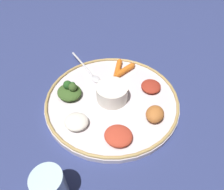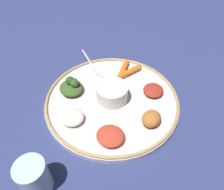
{
  "view_description": "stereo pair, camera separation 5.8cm",
  "coord_description": "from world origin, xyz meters",
  "px_view_note": "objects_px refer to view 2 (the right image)",
  "views": [
    {
      "loc": [
        -0.35,
        -0.19,
        0.44
      ],
      "look_at": [
        0.0,
        0.0,
        0.03
      ],
      "focal_mm": 33.43,
      "sensor_mm": 36.0,
      "label": 1
    },
    {
      "loc": [
        -0.32,
        -0.24,
        0.44
      ],
      "look_at": [
        0.0,
        0.0,
        0.03
      ],
      "focal_mm": 33.43,
      "sensor_mm": 36.0,
      "label": 2
    }
  ],
  "objects_px": {
    "spoon": "(95,69)",
    "drinking_glass": "(35,179)",
    "carrot_outer": "(124,69)",
    "center_bowl": "(112,93)",
    "carrot_near_spoon": "(131,71)",
    "greens_pile": "(72,87)"
  },
  "relations": [
    {
      "from": "spoon",
      "to": "drinking_glass",
      "type": "height_order",
      "value": "drinking_glass"
    },
    {
      "from": "carrot_near_spoon",
      "to": "carrot_outer",
      "type": "height_order",
      "value": "carrot_near_spoon"
    },
    {
      "from": "carrot_near_spoon",
      "to": "drinking_glass",
      "type": "bearing_deg",
      "value": -174.89
    },
    {
      "from": "spoon",
      "to": "greens_pile",
      "type": "relative_size",
      "value": 1.92
    },
    {
      "from": "center_bowl",
      "to": "carrot_outer",
      "type": "height_order",
      "value": "center_bowl"
    },
    {
      "from": "greens_pile",
      "to": "carrot_outer",
      "type": "bearing_deg",
      "value": -22.61
    },
    {
      "from": "center_bowl",
      "to": "carrot_outer",
      "type": "distance_m",
      "value": 0.13
    },
    {
      "from": "center_bowl",
      "to": "greens_pile",
      "type": "distance_m",
      "value": 0.12
    },
    {
      "from": "spoon",
      "to": "carrot_outer",
      "type": "bearing_deg",
      "value": -54.95
    },
    {
      "from": "spoon",
      "to": "carrot_outer",
      "type": "distance_m",
      "value": 0.09
    },
    {
      "from": "carrot_outer",
      "to": "drinking_glass",
      "type": "distance_m",
      "value": 0.41
    },
    {
      "from": "center_bowl",
      "to": "spoon",
      "type": "bearing_deg",
      "value": 60.55
    },
    {
      "from": "carrot_near_spoon",
      "to": "greens_pile",
      "type": "bearing_deg",
      "value": 150.76
    },
    {
      "from": "center_bowl",
      "to": "spoon",
      "type": "height_order",
      "value": "center_bowl"
    },
    {
      "from": "drinking_glass",
      "to": "carrot_outer",
      "type": "bearing_deg",
      "value": 8.78
    },
    {
      "from": "greens_pile",
      "to": "carrot_outer",
      "type": "relative_size",
      "value": 0.88
    },
    {
      "from": "spoon",
      "to": "drinking_glass",
      "type": "relative_size",
      "value": 1.94
    },
    {
      "from": "spoon",
      "to": "carrot_near_spoon",
      "type": "distance_m",
      "value": 0.12
    },
    {
      "from": "greens_pile",
      "to": "drinking_glass",
      "type": "height_order",
      "value": "drinking_glass"
    },
    {
      "from": "greens_pile",
      "to": "carrot_outer",
      "type": "xyz_separation_m",
      "value": [
        0.17,
        -0.07,
        -0.01
      ]
    },
    {
      "from": "center_bowl",
      "to": "carrot_near_spoon",
      "type": "xyz_separation_m",
      "value": [
        0.13,
        0.02,
        -0.02
      ]
    },
    {
      "from": "greens_pile",
      "to": "carrot_near_spoon",
      "type": "bearing_deg",
      "value": -29.24
    }
  ]
}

